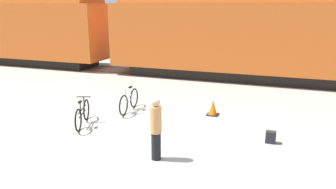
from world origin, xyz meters
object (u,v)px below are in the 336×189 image
at_px(bicycle_silver, 129,101).
at_px(backpack, 271,137).
at_px(traffic_cone, 213,108).
at_px(bicycle_black, 82,114).
at_px(freight_train, 231,26).
at_px(person_in_tan, 156,128).

distance_m(bicycle_silver, backpack, 5.19).
relative_size(bicycle_silver, traffic_cone, 3.16).
bearing_deg(backpack, bicycle_black, -174.18).
height_order(freight_train, backpack, freight_train).
relative_size(person_in_tan, traffic_cone, 2.92).
relative_size(bicycle_black, person_in_tan, 1.04).
distance_m(person_in_tan, backpack, 3.40).
xyz_separation_m(bicycle_silver, bicycle_black, (-0.74, -1.84, -0.01)).
distance_m(backpack, traffic_cone, 2.78).
height_order(person_in_tan, backpack, person_in_tan).
distance_m(bicycle_silver, person_in_tan, 4.09).
distance_m(bicycle_black, backpack, 5.81).
relative_size(bicycle_black, backpack, 4.91).
distance_m(bicycle_silver, traffic_cone, 3.04).
xyz_separation_m(bicycle_silver, person_in_tan, (2.39, -3.29, 0.44)).
distance_m(person_in_tan, traffic_cone, 3.98).
relative_size(bicycle_silver, bicycle_black, 1.04).
height_order(bicycle_silver, bicycle_black, bicycle_silver).
height_order(person_in_tan, traffic_cone, person_in_tan).
bearing_deg(bicycle_black, person_in_tan, -24.85).
bearing_deg(freight_train, backpack, -72.32).
bearing_deg(traffic_cone, bicycle_silver, -168.53).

